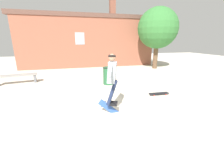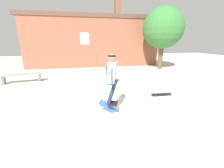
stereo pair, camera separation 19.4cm
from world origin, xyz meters
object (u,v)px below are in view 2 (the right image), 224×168
object	(u,v)px
skater	(112,75)
tree_right	(163,28)
skateboard_flipping	(110,109)
trash_bin	(111,75)
skateboard_resting	(161,94)
park_bench	(22,76)

from	to	relation	value
skater	tree_right	bearing A→B (deg)	72.85
skater	skateboard_flipping	world-z (taller)	skater
trash_bin	skateboard_flipping	distance (m)	3.26
trash_bin	skater	size ratio (longest dim) A/B	0.58
skater	skateboard_resting	bearing A→B (deg)	46.90
skateboard_flipping	park_bench	bearing A→B (deg)	141.00
skater	park_bench	bearing A→B (deg)	152.96
tree_right	trash_bin	world-z (taller)	tree_right
tree_right	skateboard_resting	bearing A→B (deg)	-118.36
tree_right	skateboard_flipping	bearing A→B (deg)	-129.04
tree_right	skateboard_flipping	xyz separation A→B (m)	(-5.41, -6.67, -2.95)
skater	skateboard_flipping	xyz separation A→B (m)	(-0.04, 0.07, -1.11)
skateboard_flipping	skateboard_resting	distance (m)	2.59
park_bench	skateboard_flipping	bearing A→B (deg)	-57.58
skateboard_flipping	skater	bearing A→B (deg)	-54.29
skater	skateboard_flipping	bearing A→B (deg)	137.87
tree_right	park_bench	size ratio (longest dim) A/B	2.32
park_bench	skater	world-z (taller)	skater
trash_bin	tree_right	bearing A→B (deg)	36.50
tree_right	park_bench	world-z (taller)	tree_right
tree_right	skateboard_flipping	distance (m)	9.08
trash_bin	skateboard_resting	size ratio (longest dim) A/B	1.04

